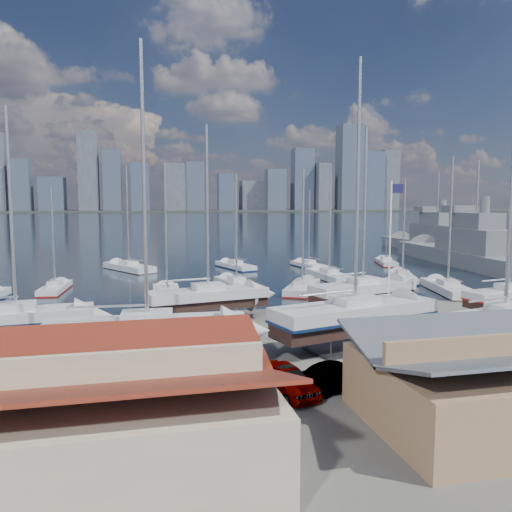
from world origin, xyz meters
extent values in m
plane|color=#605E59|center=(0.00, -10.00, 0.00)|extent=(1400.00, 1400.00, 0.00)
cube|color=#182638|center=(0.00, 300.00, -0.15)|extent=(1400.00, 600.00, 0.40)
cube|color=#2D332D|center=(0.00, 560.00, 1.10)|extent=(1400.00, 80.00, 2.20)
cube|color=#3D4756|center=(-141.97, 552.31, 30.18)|extent=(19.55, 21.83, 55.97)
cube|color=#475166|center=(-111.19, 558.58, 20.77)|extent=(26.03, 30.49, 37.14)
cube|color=#595E66|center=(-70.96, 546.95, 46.02)|extent=(21.60, 16.58, 87.63)
cube|color=#3D4756|center=(-45.38, 548.38, 36.00)|extent=(19.42, 28.42, 67.60)
cube|color=#475166|center=(-15.00, 551.59, 29.25)|extent=(20.24, 23.80, 54.09)
cube|color=#595E66|center=(25.78, 548.33, 29.20)|extent=(24.62, 19.72, 54.00)
cube|color=#3D4756|center=(47.64, 546.55, 30.18)|extent=(20.75, 17.93, 55.97)
cube|color=#475166|center=(84.09, 544.87, 23.71)|extent=(18.36, 16.25, 43.03)
cube|color=#595E66|center=(120.24, 563.78, 20.05)|extent=(28.49, 22.03, 35.69)
cube|color=#3D4756|center=(145.71, 546.00, 26.75)|extent=(23.34, 17.87, 49.11)
cube|color=#475166|center=(184.98, 560.84, 40.18)|extent=(25.35, 19.79, 75.95)
cube|color=#595E66|center=(208.39, 554.33, 31.04)|extent=(17.00, 27.45, 57.67)
cube|color=#3D4756|center=(245.53, 554.25, 55.22)|extent=(29.28, 24.05, 106.04)
cube|color=#475166|center=(277.54, 563.71, 39.40)|extent=(30.82, 28.37, 74.41)
cube|color=#595E66|center=(307.39, 565.54, 40.94)|extent=(21.74, 17.03, 77.48)
cube|color=#BFB293|center=(-18.00, -26.00, 1.60)|extent=(14.00, 9.00, 3.20)
cube|color=maroon|center=(-18.00, -26.00, 3.80)|extent=(14.70, 9.45, 1.41)
cube|color=#8C6B4C|center=(0.00, -26.00, 1.50)|extent=(12.00, 8.00, 3.00)
cube|color=#545860|center=(0.00, -26.00, 3.54)|extent=(12.60, 8.40, 1.27)
cube|color=#2D2D33|center=(-23.87, -9.16, 0.08)|extent=(5.63, 2.99, 0.16)
cube|color=black|center=(-23.87, -9.16, 1.59)|extent=(10.02, 3.28, 0.79)
cube|color=#B6B6BB|center=(-23.87, -9.16, 2.38)|extent=(10.06, 3.69, 0.79)
cube|color=#0D1E41|center=(-23.87, -9.16, 2.02)|extent=(10.16, 3.73, 0.16)
cube|color=#B6B6BB|center=(-23.87, -9.16, 3.02)|extent=(2.61, 1.88, 0.50)
cylinder|color=#B2B2B7|center=(-23.87, -9.16, 9.42)|extent=(0.22, 0.22, 13.29)
cube|color=#2D2D33|center=(-15.41, -15.38, 0.08)|extent=(6.58, 3.31, 0.16)
cube|color=black|center=(-15.41, -15.38, 1.67)|extent=(11.82, 3.45, 0.93)
cube|color=#B6B6BB|center=(-15.41, -15.38, 2.60)|extent=(11.84, 3.94, 0.93)
cube|color=maroon|center=(-15.41, -15.38, 2.17)|extent=(11.96, 3.98, 0.19)
cube|color=#B6B6BB|center=(-15.41, -15.38, 3.32)|extent=(3.03, 2.13, 0.50)
cylinder|color=#B2B2B7|center=(-15.41, -15.38, 10.95)|extent=(0.22, 0.22, 15.76)
cube|color=#2D2D33|center=(-10.33, -4.03, 0.08)|extent=(5.79, 3.43, 0.16)
cube|color=black|center=(-10.33, -4.03, 1.60)|extent=(10.14, 4.10, 0.79)
cube|color=#B6B6BB|center=(-10.33, -4.03, 2.39)|extent=(10.22, 4.51, 0.79)
cube|color=#B6B6BB|center=(-10.33, -4.03, 3.03)|extent=(2.73, 2.08, 0.50)
cylinder|color=#B2B2B7|center=(-10.33, -4.03, 9.45)|extent=(0.22, 0.22, 13.34)
cube|color=#2D2D33|center=(-1.62, -13.71, 0.08)|extent=(7.11, 4.60, 0.16)
cube|color=black|center=(-1.62, -13.71, 1.68)|extent=(12.25, 5.83, 0.95)
cube|color=#B6B6BB|center=(-1.62, -13.71, 2.63)|extent=(12.38, 6.31, 0.95)
cube|color=#0D1E41|center=(-1.62, -13.71, 2.19)|extent=(12.51, 6.38, 0.19)
cube|color=#B6B6BB|center=(-1.62, -13.71, 3.36)|extent=(3.40, 2.71, 0.50)
cylinder|color=#B2B2B7|center=(-1.62, -13.71, 11.16)|extent=(0.22, 0.22, 16.10)
cube|color=#2D2D33|center=(3.53, -3.96, 0.08)|extent=(6.00, 3.88, 0.16)
cube|color=black|center=(3.53, -3.96, 1.60)|extent=(10.34, 4.91, 0.80)
cube|color=#B6B6BB|center=(3.53, -3.96, 2.41)|extent=(10.45, 5.31, 0.80)
cube|color=#B6B6BB|center=(3.53, -3.96, 3.06)|extent=(2.87, 2.28, 0.50)
cylinder|color=#B2B2B7|center=(3.53, -3.96, 9.60)|extent=(0.22, 0.22, 13.58)
cube|color=#2D2D33|center=(8.08, -16.26, 0.08)|extent=(5.54, 3.55, 0.16)
cube|color=black|center=(8.08, -16.26, 1.57)|extent=(9.57, 4.47, 0.74)
cube|color=#B6B6BB|center=(8.08, -16.26, 2.32)|extent=(9.66, 4.85, 0.74)
cube|color=#0D1E41|center=(8.08, -16.26, 1.97)|extent=(9.76, 4.89, 0.15)
cube|color=#B6B6BB|center=(8.08, -16.26, 2.94)|extent=(2.64, 2.09, 0.50)
cylinder|color=#B2B2B7|center=(8.08, -16.26, 8.97)|extent=(0.22, 0.22, 12.57)
cube|color=#2D2D33|center=(14.83, -8.57, 0.08)|extent=(4.99, 2.99, 0.16)
cube|color=black|center=(14.83, -8.57, 1.54)|extent=(8.71, 3.61, 0.68)
cube|color=#B6B6BB|center=(14.83, -8.57, 2.22)|extent=(8.78, 3.96, 0.68)
cube|color=maroon|center=(14.83, -8.57, 1.91)|extent=(8.87, 4.00, 0.14)
cube|color=#B6B6BB|center=(14.83, -8.57, 2.81)|extent=(2.35, 1.81, 0.50)
cube|color=black|center=(-25.13, 14.25, -0.20)|extent=(2.44, 8.08, 0.64)
cube|color=#B6B6BB|center=(-25.13, 14.25, 0.43)|extent=(2.77, 8.10, 0.64)
cube|color=maroon|center=(-25.13, 14.25, 0.14)|extent=(2.80, 8.18, 0.13)
cube|color=#B6B6BB|center=(-25.13, 14.25, 1.00)|extent=(1.47, 2.08, 0.50)
cylinder|color=#B2B2B7|center=(-25.13, 14.25, 6.13)|extent=(0.22, 0.22, 10.75)
cube|color=black|center=(-17.44, 30.27, -0.29)|extent=(7.44, 10.42, 0.85)
cube|color=#B6B6BB|center=(-17.44, 30.27, 0.56)|extent=(7.82, 10.64, 0.85)
cube|color=#B6B6BB|center=(-17.44, 30.27, 1.23)|extent=(2.85, 3.17, 0.50)
cylinder|color=#B2B2B7|center=(-17.44, 30.27, 8.11)|extent=(0.22, 0.22, 14.26)
cube|color=black|center=(-13.15, 6.93, -0.26)|extent=(2.39, 9.67, 0.77)
cube|color=#B6B6BB|center=(-13.15, 6.93, 0.51)|extent=(2.79, 9.67, 0.77)
cube|color=#0D1E41|center=(-13.15, 6.93, 0.16)|extent=(2.82, 9.77, 0.15)
cube|color=#B6B6BB|center=(-13.15, 6.93, 1.15)|extent=(1.64, 2.43, 0.50)
cylinder|color=#B2B2B7|center=(-13.15, 6.93, 7.41)|extent=(0.22, 0.22, 13.03)
cube|color=black|center=(-4.83, 12.25, -0.24)|extent=(3.77, 9.37, 0.73)
cube|color=#B6B6BB|center=(-4.83, 12.25, 0.49)|extent=(4.14, 9.44, 0.73)
cube|color=#B6B6BB|center=(-4.83, 12.25, 1.10)|extent=(1.92, 2.52, 0.50)
cylinder|color=#B2B2B7|center=(-4.83, 12.25, 7.02)|extent=(0.22, 0.22, 12.33)
cube|color=black|center=(-1.80, 29.05, -0.24)|extent=(4.65, 9.20, 0.72)
cube|color=#B6B6BB|center=(-1.80, 29.05, 0.48)|extent=(5.01, 9.31, 0.72)
cube|color=#0D1E41|center=(-1.80, 29.05, 0.15)|extent=(5.06, 9.40, 0.14)
cube|color=#B6B6BB|center=(-1.80, 29.05, 1.09)|extent=(2.09, 2.58, 0.50)
cylinder|color=#B2B2B7|center=(-1.80, 29.05, 6.89)|extent=(0.22, 0.22, 12.11)
cube|color=black|center=(1.87, 8.04, -0.25)|extent=(6.44, 9.34, 0.75)
cube|color=#B6B6BB|center=(1.87, 8.04, 0.50)|extent=(6.79, 9.52, 0.75)
cube|color=maroon|center=(1.87, 8.04, 0.16)|extent=(6.85, 9.62, 0.15)
cube|color=#B6B6BB|center=(1.87, 8.04, 1.13)|extent=(2.51, 2.82, 0.50)
cylinder|color=#B2B2B7|center=(1.87, 8.04, 7.22)|extent=(0.22, 0.22, 12.69)
cube|color=black|center=(8.14, 15.90, -0.27)|extent=(3.04, 10.11, 0.80)
cube|color=#B6B6BB|center=(8.14, 15.90, 0.53)|extent=(3.46, 10.13, 0.80)
cube|color=#B6B6BB|center=(8.14, 15.90, 1.18)|extent=(1.84, 2.60, 0.50)
cylinder|color=#B2B2B7|center=(8.14, 15.90, 7.66)|extent=(0.22, 0.22, 13.46)
cube|color=black|center=(9.41, 27.60, -0.21)|extent=(3.31, 8.41, 0.66)
cube|color=#B6B6BB|center=(9.41, 27.60, 0.44)|extent=(3.65, 8.47, 0.66)
cube|color=#0D1E41|center=(9.41, 27.60, 0.14)|extent=(3.69, 8.55, 0.13)
cube|color=#B6B6BB|center=(9.41, 27.60, 1.02)|extent=(1.70, 2.25, 0.50)
cylinder|color=#B2B2B7|center=(9.41, 27.60, 6.31)|extent=(0.22, 0.22, 11.07)
cube|color=black|center=(17.31, 3.70, -0.28)|extent=(4.79, 10.59, 0.82)
cube|color=#B6B6BB|center=(17.31, 3.70, 0.54)|extent=(5.21, 10.69, 0.82)
cube|color=#B6B6BB|center=(17.31, 3.70, 1.21)|extent=(2.29, 2.91, 0.50)
cylinder|color=#B2B2B7|center=(17.31, 3.70, 7.91)|extent=(0.22, 0.22, 13.91)
cube|color=black|center=(16.96, 12.90, -0.24)|extent=(5.17, 9.22, 0.72)
cube|color=#B6B6BB|center=(16.96, 12.90, 0.48)|extent=(5.53, 9.35, 0.72)
cube|color=#0D1E41|center=(16.96, 12.90, 0.15)|extent=(5.58, 9.44, 0.14)
cube|color=#B6B6BB|center=(16.96, 12.90, 1.10)|extent=(2.21, 2.65, 0.50)
cylinder|color=#B2B2B7|center=(16.96, 12.90, 6.94)|extent=(0.22, 0.22, 12.20)
cube|color=black|center=(22.86, 28.58, -0.21)|extent=(4.20, 8.43, 0.66)
cube|color=#B6B6BB|center=(22.86, 28.58, 0.44)|extent=(4.53, 8.52, 0.66)
cube|color=maroon|center=(22.86, 28.58, 0.14)|extent=(4.57, 8.61, 0.13)
cube|color=#B6B6BB|center=(22.86, 28.58, 1.02)|extent=(1.90, 2.36, 0.50)
cylinder|color=#B2B2B7|center=(22.86, 28.58, 6.31)|extent=(0.22, 0.22, 11.08)
cube|color=#595C62|center=(34.89, 22.86, 0.45)|extent=(12.49, 44.74, 3.98)
cube|color=#595C62|center=(34.89, 22.86, 4.24)|extent=(7.53, 16.05, 3.60)
cube|color=#595C62|center=(34.89, 22.86, 7.24)|extent=(5.31, 9.30, 2.40)
cube|color=#595C62|center=(35.44, 27.25, 8.94)|extent=(5.46, 5.00, 1.20)
cylinder|color=#B2B2B7|center=(34.89, 22.86, 12.44)|extent=(0.30, 0.30, 8.00)
cube|color=#595C62|center=(42.45, 44.92, 0.40)|extent=(8.35, 38.84, 3.47)
cube|color=#595C62|center=(42.45, 44.92, 3.93)|extent=(5.69, 13.75, 3.60)
cube|color=#595C62|center=(42.45, 44.92, 6.93)|extent=(4.13, 7.91, 2.40)
cube|color=#595C62|center=(42.66, 48.76, 8.63)|extent=(4.53, 4.09, 1.20)
cylinder|color=#B2B2B7|center=(42.45, 44.92, 12.13)|extent=(0.30, 0.30, 8.00)
imported|color=gray|center=(-8.45, -20.57, 0.78)|extent=(2.83, 4.86, 1.55)
imported|color=gray|center=(-5.58, -20.71, 0.72)|extent=(4.61, 2.39, 1.45)
cylinder|color=white|center=(2.66, -10.29, 5.76)|extent=(0.12, 0.12, 11.52)
cube|color=#15133E|center=(3.14, -10.29, 10.95)|extent=(0.96, 0.05, 0.67)
camera|label=1|loc=(-15.66, -44.51, 9.81)|focal=35.00mm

